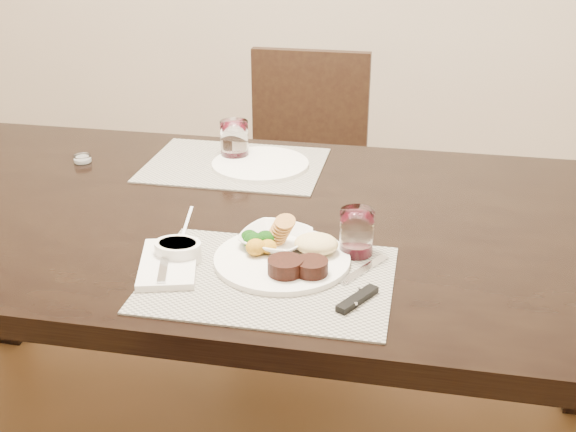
% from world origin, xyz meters
% --- Properties ---
extents(dining_table, '(2.00, 1.00, 0.75)m').
position_xyz_m(dining_table, '(0.00, 0.00, 0.67)').
color(dining_table, black).
rests_on(dining_table, ground).
extents(chair_far, '(0.42, 0.42, 0.90)m').
position_xyz_m(chair_far, '(0.00, 0.93, 0.50)').
color(chair_far, black).
rests_on(chair_far, ground).
extents(placemat_near, '(0.46, 0.34, 0.00)m').
position_xyz_m(placemat_near, '(0.15, -0.29, 0.75)').
color(placemat_near, gray).
rests_on(placemat_near, dining_table).
extents(placemat_far, '(0.46, 0.34, 0.00)m').
position_xyz_m(placemat_far, '(-0.07, 0.28, 0.75)').
color(placemat_far, gray).
rests_on(placemat_far, dining_table).
extents(dinner_plate, '(0.27, 0.27, 0.05)m').
position_xyz_m(dinner_plate, '(0.17, -0.23, 0.77)').
color(dinner_plate, white).
rests_on(dinner_plate, placemat_near).
extents(napkin_fork, '(0.15, 0.21, 0.02)m').
position_xyz_m(napkin_fork, '(-0.05, -0.28, 0.76)').
color(napkin_fork, silver).
rests_on(napkin_fork, placemat_near).
extents(steak_knife, '(0.09, 0.23, 0.01)m').
position_xyz_m(steak_knife, '(0.32, -0.32, 0.76)').
color(steak_knife, silver).
rests_on(steak_knife, placemat_near).
extents(cracker_bowl, '(0.17, 0.17, 0.06)m').
position_xyz_m(cracker_bowl, '(0.13, -0.17, 0.77)').
color(cracker_bowl, white).
rests_on(cracker_bowl, placemat_near).
extents(sauce_ramekin, '(0.09, 0.14, 0.07)m').
position_xyz_m(sauce_ramekin, '(-0.04, -0.25, 0.77)').
color(sauce_ramekin, white).
rests_on(sauce_ramekin, placemat_near).
extents(wine_glass_near, '(0.07, 0.07, 0.09)m').
position_xyz_m(wine_glass_near, '(0.30, -0.16, 0.80)').
color(wine_glass_near, silver).
rests_on(wine_glass_near, placemat_near).
extents(far_plate, '(0.25, 0.25, 0.01)m').
position_xyz_m(far_plate, '(-0.00, 0.28, 0.76)').
color(far_plate, white).
rests_on(far_plate, placemat_far).
extents(wine_glass_far, '(0.07, 0.07, 0.10)m').
position_xyz_m(wine_glass_far, '(-0.08, 0.33, 0.80)').
color(wine_glass_far, silver).
rests_on(wine_glass_far, placemat_far).
extents(salt_cellar, '(0.05, 0.05, 0.02)m').
position_xyz_m(salt_cellar, '(-0.48, 0.22, 0.76)').
color(salt_cellar, silver).
rests_on(salt_cellar, dining_table).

